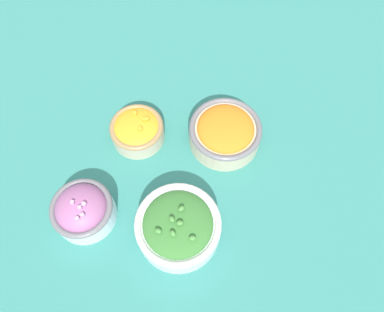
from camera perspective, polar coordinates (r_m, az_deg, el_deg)
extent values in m
plane|color=#337F75|center=(0.77, 0.00, -1.01)|extent=(3.00, 3.00, 0.00)
cylinder|color=beige|center=(0.77, 5.00, 3.31)|extent=(0.15, 0.15, 0.05)
torus|color=slate|center=(0.75, 5.14, 4.20)|extent=(0.15, 0.15, 0.01)
ellipsoid|color=orange|center=(0.75, 5.14, 4.20)|extent=(0.12, 0.12, 0.03)
cylinder|color=silver|center=(0.73, -16.09, -8.16)|extent=(0.12, 0.12, 0.05)
torus|color=slate|center=(0.71, -16.55, -7.57)|extent=(0.12, 0.12, 0.01)
ellipsoid|color=#9E5B8E|center=(0.71, -16.55, -7.57)|extent=(0.09, 0.09, 0.05)
cube|color=#C699C1|center=(0.68, -16.17, -7.06)|extent=(0.01, 0.01, 0.01)
cube|color=#C699C1|center=(0.68, -16.36, -8.60)|extent=(0.01, 0.01, 0.01)
cube|color=#C699C1|center=(0.68, -16.13, -7.06)|extent=(0.01, 0.01, 0.01)
cube|color=#C699C1|center=(0.69, -17.75, -6.76)|extent=(0.01, 0.01, 0.01)
cube|color=#C699C1|center=(0.68, -17.08, -9.08)|extent=(0.01, 0.01, 0.01)
cube|color=#C699C1|center=(0.68, -16.74, -7.54)|extent=(0.01, 0.01, 0.01)
cylinder|color=beige|center=(0.79, -8.28, 3.65)|extent=(0.11, 0.11, 0.04)
torus|color=#997A4C|center=(0.77, -8.47, 4.38)|extent=(0.11, 0.11, 0.01)
ellipsoid|color=orange|center=(0.77, -8.47, 4.38)|extent=(0.09, 0.09, 0.03)
cube|color=#F4A828|center=(0.75, -7.90, 4.09)|extent=(0.01, 0.01, 0.01)
cube|color=#F4A828|center=(0.77, -8.64, 6.43)|extent=(0.01, 0.01, 0.01)
cube|color=#F4A828|center=(0.76, -6.86, 5.59)|extent=(0.01, 0.01, 0.01)
cube|color=#F4A828|center=(0.76, -7.29, 5.48)|extent=(0.01, 0.01, 0.01)
cylinder|color=silver|center=(0.69, -2.08, -10.90)|extent=(0.15, 0.15, 0.05)
torus|color=silver|center=(0.67, -2.16, -10.28)|extent=(0.15, 0.15, 0.01)
ellipsoid|color=#387533|center=(0.67, -2.16, -10.28)|extent=(0.13, 0.13, 0.03)
ellipsoid|color=#47893D|center=(0.64, 0.07, -12.39)|extent=(0.01, 0.01, 0.01)
ellipsoid|color=#47893D|center=(0.65, -1.63, -8.01)|extent=(0.02, 0.01, 0.01)
ellipsoid|color=#47893D|center=(0.64, -1.87, -10.15)|extent=(0.01, 0.01, 0.01)
ellipsoid|color=#47893D|center=(0.64, -5.02, -11.35)|extent=(0.01, 0.01, 0.01)
ellipsoid|color=#47893D|center=(0.65, -3.07, -9.59)|extent=(0.01, 0.02, 0.01)
ellipsoid|color=#47893D|center=(0.64, -2.94, -11.69)|extent=(0.01, 0.02, 0.01)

